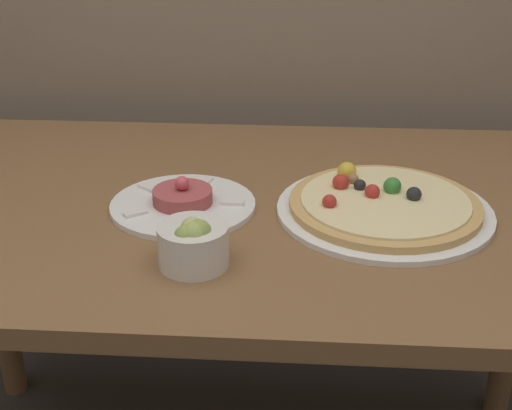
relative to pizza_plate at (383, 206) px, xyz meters
The scene contains 4 objects.
dining_table 0.28m from the pizza_plate, behind, with size 1.41×0.82×0.76m.
pizza_plate is the anchor object (origin of this frame).
tartare_plate 0.35m from the pizza_plate, behind, with size 0.25×0.25×0.06m.
small_bowl 0.36m from the pizza_plate, 146.43° to the right, with size 0.11×0.11×0.08m.
Camera 1 is at (0.12, -0.74, 1.30)m, focal length 50.00 mm.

